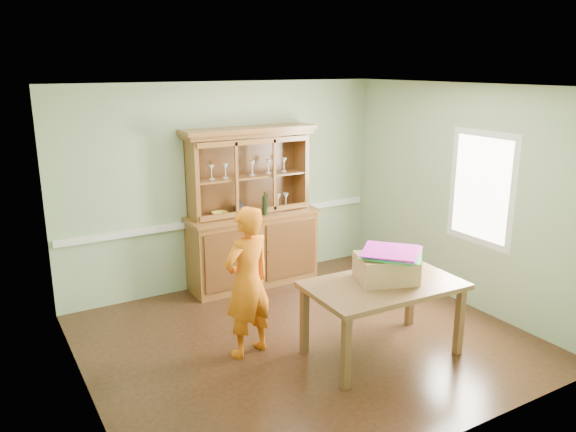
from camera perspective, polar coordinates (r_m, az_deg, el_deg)
floor at (r=6.27m, az=1.76°, el=-12.45°), size 4.50×4.50×0.00m
ceiling at (r=5.56m, az=1.99°, el=13.02°), size 4.50×4.50×0.00m
wall_back at (r=7.49m, az=-6.32°, el=3.08°), size 4.50×0.00×4.50m
wall_left at (r=5.00m, az=-20.57°, el=-3.98°), size 0.00×4.00×4.00m
wall_right at (r=7.19m, az=17.23°, el=1.98°), size 0.00×4.00×4.00m
wall_front at (r=4.31m, az=16.29°, el=-6.69°), size 4.50×0.00×4.50m
chair_rail at (r=7.58m, az=-6.14°, el=-0.28°), size 4.41×0.05×0.08m
framed_map at (r=5.23m, az=-21.14°, el=-0.92°), size 0.03×0.60×0.46m
window_panel at (r=6.95m, az=19.01°, el=2.66°), size 0.03×0.96×1.36m
china_hutch at (r=7.53m, az=-3.68°, el=-1.52°), size 1.81×0.60×2.13m
dining_table at (r=5.80m, az=9.65°, el=-7.56°), size 1.59×1.00×0.78m
cardboard_box at (r=5.79m, az=9.92°, el=-5.25°), size 0.69×0.62×0.27m
kite_stack at (r=5.75m, az=10.45°, el=-3.69°), size 0.75×0.75×0.06m
person at (r=5.70m, az=-4.16°, el=-6.71°), size 0.65×0.51×1.58m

